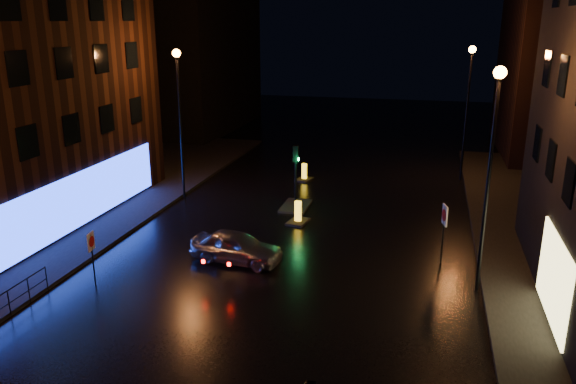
% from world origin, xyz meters
% --- Properties ---
extents(ground, '(120.00, 120.00, 0.00)m').
position_xyz_m(ground, '(0.00, 0.00, 0.00)').
color(ground, black).
rests_on(ground, ground).
extents(pavement_left, '(12.00, 44.00, 0.15)m').
position_xyz_m(pavement_left, '(-14.00, 8.00, 0.07)').
color(pavement_left, black).
rests_on(pavement_left, ground).
extents(building_far_left, '(8.00, 16.00, 14.00)m').
position_xyz_m(building_far_left, '(-16.00, 35.00, 7.00)').
color(building_far_left, black).
rests_on(building_far_left, ground).
extents(building_far_right, '(8.00, 14.00, 12.00)m').
position_xyz_m(building_far_right, '(15.00, 32.00, 6.00)').
color(building_far_right, black).
rests_on(building_far_right, ground).
extents(street_lamp_lfar, '(0.44, 0.44, 8.37)m').
position_xyz_m(street_lamp_lfar, '(-7.80, 14.00, 5.56)').
color(street_lamp_lfar, black).
rests_on(street_lamp_lfar, ground).
extents(street_lamp_rnear, '(0.44, 0.44, 8.37)m').
position_xyz_m(street_lamp_rnear, '(7.80, 6.00, 5.56)').
color(street_lamp_rnear, black).
rests_on(street_lamp_rnear, ground).
extents(street_lamp_rfar, '(0.44, 0.44, 8.37)m').
position_xyz_m(street_lamp_rfar, '(7.80, 22.00, 5.56)').
color(street_lamp_rfar, black).
rests_on(street_lamp_rfar, ground).
extents(traffic_signal, '(1.40, 2.40, 3.45)m').
position_xyz_m(traffic_signal, '(-1.20, 14.00, 0.50)').
color(traffic_signal, black).
rests_on(traffic_signal, ground).
extents(silver_hatchback, '(4.07, 2.01, 1.33)m').
position_xyz_m(silver_hatchback, '(-1.93, 6.33, 0.67)').
color(silver_hatchback, '#B3B5BB').
rests_on(silver_hatchback, ground).
extents(bollard_near, '(1.09, 1.45, 1.15)m').
position_xyz_m(bollard_near, '(-0.50, 11.61, 0.25)').
color(bollard_near, black).
rests_on(bollard_near, ground).
extents(bollard_far, '(1.11, 1.42, 1.09)m').
position_xyz_m(bollard_far, '(-1.94, 19.44, 0.24)').
color(bollard_far, black).
rests_on(bollard_far, ground).
extents(road_sign_left, '(0.14, 0.53, 2.18)m').
position_xyz_m(road_sign_left, '(-6.50, 2.85, 1.63)').
color(road_sign_left, black).
rests_on(road_sign_left, ground).
extents(road_sign_right, '(0.22, 0.61, 2.57)m').
position_xyz_m(road_sign_right, '(6.50, 8.30, 1.92)').
color(road_sign_right, black).
rests_on(road_sign_right, ground).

